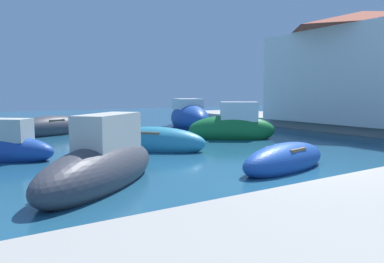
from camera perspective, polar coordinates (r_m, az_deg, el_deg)
The scene contains 8 objects.
ground at distance 9.91m, azimuth 14.63°, elevation -6.84°, with size 80.00×80.00×0.00m, color #1E5170.
moored_boat_0 at distance 13.89m, azimuth -6.04°, elevation -1.62°, with size 3.73×3.86×1.17m.
moored_boat_3 at distance 23.52m, azimuth -0.47°, elevation 2.29°, with size 3.36×5.52×2.22m.
moored_boat_4 at distance 8.86m, azimuth -13.93°, elevation -5.15°, with size 4.47×4.19×1.97m.
moored_boat_5 at distance 20.32m, azimuth -21.24°, elevation 0.54°, with size 4.48×2.89×1.29m.
moored_boat_6 at distance 10.68m, azimuth 14.46°, elevation -4.38°, with size 3.77×1.78×1.00m.
moored_boat_7 at distance 17.50m, azimuth 6.42°, elevation 0.65°, with size 4.31×3.69×2.08m.
waterfront_building_main at distance 24.00m, azimuth 24.92°, elevation 9.36°, with size 7.38×9.45×6.44m.
Camera 1 is at (-7.11, -6.54, 2.19)m, focal length 33.88 mm.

